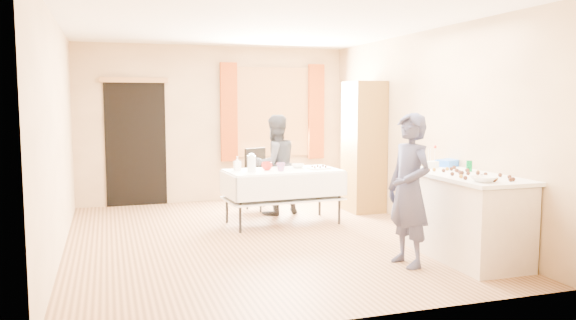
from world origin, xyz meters
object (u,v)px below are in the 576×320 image
object	(u,v)px
chair	(261,191)
girl	(409,190)
party_table	(283,192)
counter	(464,216)
cabinet	(364,147)
woman	(275,165)

from	to	relation	value
chair	girl	distance (m)	3.48
party_table	counter	bearing A→B (deg)	-62.25
cabinet	counter	world-z (taller)	cabinet
cabinet	woman	world-z (taller)	cabinet
chair	woman	xyz separation A→B (m)	(0.09, -0.43, 0.46)
counter	woman	distance (m)	3.16
counter	woman	world-z (taller)	woman
girl	woman	world-z (taller)	girl
cabinet	woman	bearing A→B (deg)	172.47
party_table	woman	size ratio (longest dim) A/B	1.09
chair	girl	bearing A→B (deg)	-102.46
party_table	girl	size ratio (longest dim) A/B	1.03
chair	woman	bearing A→B (deg)	-101.05
girl	woman	xyz separation A→B (m)	(-0.55, 2.95, -0.04)
counter	woman	size ratio (longest dim) A/B	1.04
party_table	chair	size ratio (longest dim) A/B	1.71
cabinet	party_table	xyz separation A→B (m)	(-1.45, -0.48, -0.55)
cabinet	girl	size ratio (longest dim) A/B	1.27
cabinet	girl	world-z (taller)	cabinet
cabinet	counter	distance (m)	2.76
counter	party_table	size ratio (longest dim) A/B	0.95
cabinet	party_table	distance (m)	1.62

